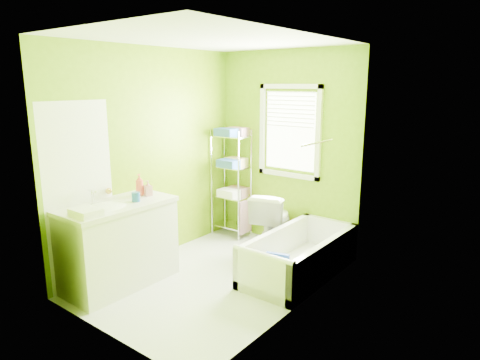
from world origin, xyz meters
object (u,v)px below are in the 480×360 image
Objects in this scene: vanity at (118,242)px; toilet at (272,220)px; bathtub at (298,262)px; wire_shelf_unit at (233,171)px.

toilet is at bearing 68.82° from vanity.
toilet is (-0.69, 0.51, 0.23)m from bathtub.
bathtub is at bearing 126.60° from toilet.
toilet is 0.50× the size of wire_shelf_unit.
toilet reaches higher than bathtub.
wire_shelf_unit is at bearing -23.95° from toilet.
wire_shelf_unit reaches higher than toilet.
bathtub is 1.74m from wire_shelf_unit.
vanity is (-1.43, -1.40, 0.33)m from bathtub.
bathtub is 2.00× the size of toilet.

